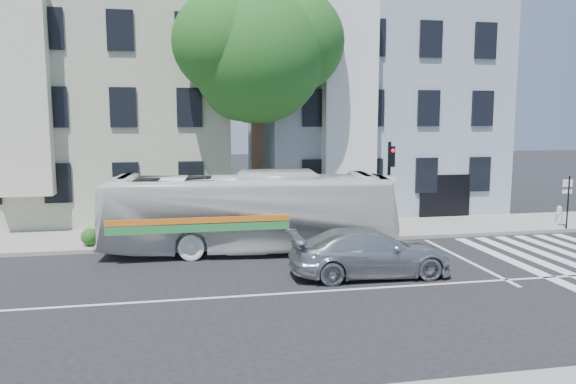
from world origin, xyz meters
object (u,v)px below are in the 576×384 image
object	(u,v)px
sedan	(370,252)
traffic_signal	(390,177)
bus	(249,212)
fire_hydrant	(559,214)

from	to	relation	value
sedan	traffic_signal	size ratio (longest dim) A/B	1.28
bus	sedan	bearing A→B (deg)	-134.15
traffic_signal	fire_hydrant	xyz separation A→B (m)	(9.00, 1.65, -2.05)
bus	sedan	world-z (taller)	bus
traffic_signal	fire_hydrant	distance (m)	9.38
bus	fire_hydrant	size ratio (longest dim) A/B	14.07
bus	fire_hydrant	bearing A→B (deg)	-75.64
bus	fire_hydrant	xyz separation A→B (m)	(14.76, 2.39, -0.96)
sedan	traffic_signal	world-z (taller)	traffic_signal
fire_hydrant	sedan	bearing A→B (deg)	-151.18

